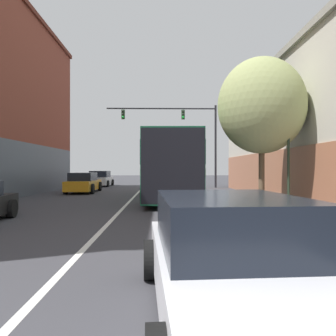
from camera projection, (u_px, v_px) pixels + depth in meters
name	position (u px, v px, depth m)	size (l,w,h in m)	color
lane_center_line	(129.00, 202.00, 16.16)	(0.14, 43.81, 0.01)	silver
bus	(172.00, 165.00, 18.10)	(3.10, 11.45, 3.27)	#145133
hatchback_foreground	(232.00, 259.00, 3.68)	(2.16, 4.38, 1.32)	silver
parked_car_left_mid	(100.00, 179.00, 30.63)	(2.08, 4.15, 1.43)	silver
parked_car_left_far	(84.00, 183.00, 22.53)	(1.98, 4.68, 1.36)	orange
traffic_signal_gantry	(184.00, 127.00, 28.14)	(9.46, 0.36, 7.11)	black
street_lamp	(289.00, 139.00, 12.62)	(0.37, 0.37, 4.32)	#233323
street_tree_near	(262.00, 106.00, 13.38)	(3.58, 3.22, 6.19)	brown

